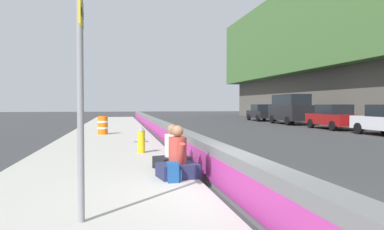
{
  "coord_description": "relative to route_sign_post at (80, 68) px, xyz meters",
  "views": [
    {
      "loc": [
        -6.39,
        2.1,
        1.73
      ],
      "look_at": [
        5.15,
        -0.19,
        1.38
      ],
      "focal_mm": 34.27,
      "sensor_mm": 36.0,
      "label": 1
    }
  ],
  "objects": [
    {
      "name": "parked_car_fourth",
      "position": [
        17.64,
        -14.9,
        -1.35
      ],
      "size": [
        4.54,
        2.03,
        1.71
      ],
      "color": "maroon",
      "rests_on": "ground_plane"
    },
    {
      "name": "jersey_barrier",
      "position": [
        1.29,
        -2.6,
        -1.79
      ],
      "size": [
        76.0,
        0.45,
        0.85
      ],
      "color": "slate",
      "rests_on": "ground_plane"
    },
    {
      "name": "ground_plane",
      "position": [
        1.29,
        -2.61,
        -2.21
      ],
      "size": [
        160.0,
        160.0,
        0.0
      ],
      "primitive_type": "plane",
      "color": "#353538",
      "rests_on": "ground"
    },
    {
      "name": "seated_person_middle",
      "position": [
        3.85,
        -1.78,
        -1.73
      ],
      "size": [
        0.89,
        0.96,
        1.09
      ],
      "color": "black",
      "rests_on": "sidewalk_strip"
    },
    {
      "name": "parked_car_midline",
      "position": [
        24.11,
        -14.91,
        -0.86
      ],
      "size": [
        5.16,
        2.22,
        2.56
      ],
      "color": "black",
      "rests_on": "ground_plane"
    },
    {
      "name": "seated_person_foreground",
      "position": [
        2.71,
        -1.74,
        -1.72
      ],
      "size": [
        0.82,
        0.92,
        1.13
      ],
      "color": "#23284C",
      "rests_on": "sidewalk_strip"
    },
    {
      "name": "parked_car_far",
      "position": [
        30.67,
        -14.92,
        -1.35
      ],
      "size": [
        4.57,
        2.08,
        1.71
      ],
      "color": "black",
      "rests_on": "ground_plane"
    },
    {
      "name": "backpack",
      "position": [
        2.3,
        -1.58,
        -1.88
      ],
      "size": [
        0.32,
        0.28,
        0.4
      ],
      "color": "navy",
      "rests_on": "sidewalk_strip"
    },
    {
      "name": "fire_hydrant",
      "position": [
        6.92,
        -1.2,
        -1.62
      ],
      "size": [
        0.26,
        0.46,
        0.88
      ],
      "color": "gold",
      "rests_on": "sidewalk_strip"
    },
    {
      "name": "construction_barrel",
      "position": [
        14.74,
        0.36,
        -1.59
      ],
      "size": [
        0.54,
        0.54,
        0.95
      ],
      "color": "orange",
      "rests_on": "sidewalk_strip"
    },
    {
      "name": "sidewalk_strip",
      "position": [
        1.29,
        0.04,
        -2.14
      ],
      "size": [
        80.0,
        4.4,
        0.14
      ],
      "primitive_type": "cube",
      "color": "#A8A59E",
      "rests_on": "ground_plane"
    },
    {
      "name": "route_sign_post",
      "position": [
        0.0,
        0.0,
        0.0
      ],
      "size": [
        0.44,
        0.09,
        3.6
      ],
      "color": "gray",
      "rests_on": "sidewalk_strip"
    }
  ]
}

